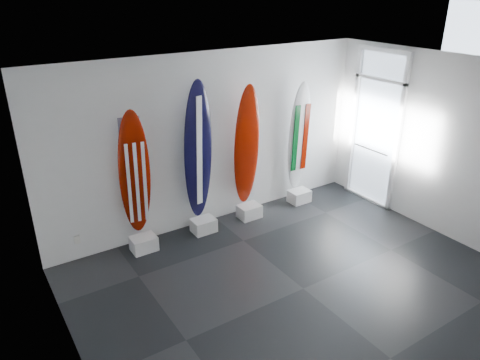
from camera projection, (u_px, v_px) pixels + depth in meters
floor at (303, 289)px, 6.39m from camera, size 6.00×6.00×0.00m
ceiling at (318, 75)px, 5.19m from camera, size 6.00×6.00×0.00m
wall_back at (213, 140)px, 7.71m from camera, size 6.00×0.00×6.00m
wall_left at (70, 266)px, 4.30m from camera, size 0.00×5.00×5.00m
wall_right at (451, 150)px, 7.29m from camera, size 0.00×5.00×5.00m
display_block_usa at (144, 244)px, 7.27m from camera, size 0.40×0.30×0.24m
surfboard_usa at (135, 175)px, 6.88m from camera, size 0.53×0.43×2.12m
display_block_navy at (204, 225)px, 7.82m from camera, size 0.40×0.30×0.24m
surfboard_navy at (198, 152)px, 7.36m from camera, size 0.56×0.26×2.41m
display_block_swiss at (249, 211)px, 8.29m from camera, size 0.40×0.30×0.24m
surfboard_swiss at (247, 147)px, 7.88m from camera, size 0.51×0.26×2.23m
display_block_italy at (299, 196)px, 8.88m from camera, size 0.40×0.30×0.24m
surfboard_italy at (299, 138)px, 8.49m from camera, size 0.49×0.21×2.13m
wall_outlet at (77, 240)px, 6.94m from camera, size 0.09×0.02×0.13m
glass_door at (375, 130)px, 8.49m from camera, size 0.12×1.16×2.85m
balcony at (413, 162)px, 9.53m from camera, size 2.80×2.20×1.20m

